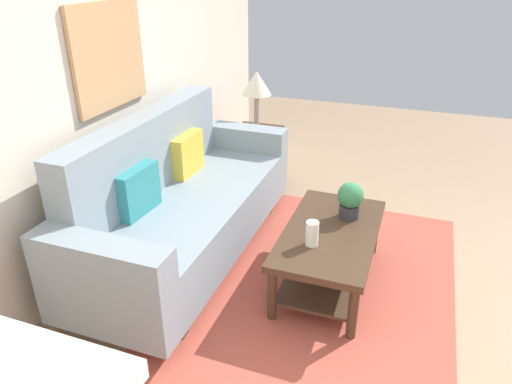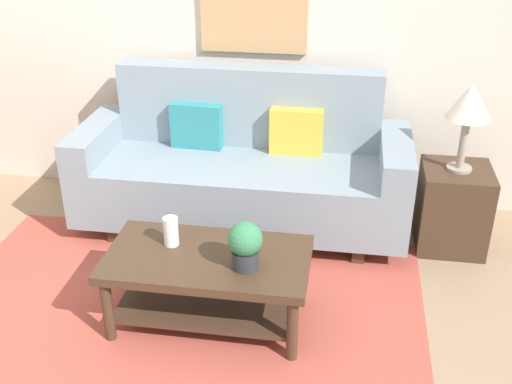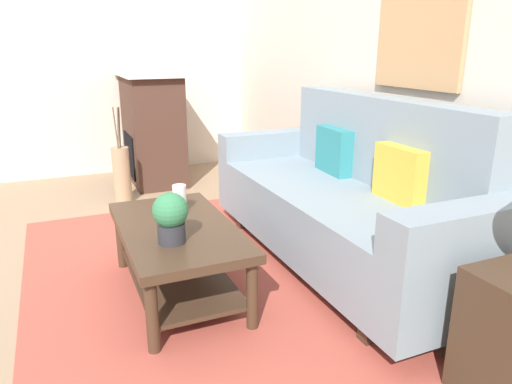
# 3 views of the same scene
# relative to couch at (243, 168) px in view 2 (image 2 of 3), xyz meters

# --- Properties ---
(ground_plane) EXTENTS (9.73, 9.73, 0.00)m
(ground_plane) POSITION_rel_couch_xyz_m (-0.19, -1.56, -0.43)
(ground_plane) COLOR #9E7F60
(wall_back) EXTENTS (5.73, 0.10, 2.70)m
(wall_back) POSITION_rel_couch_xyz_m (-0.19, 0.54, 0.92)
(wall_back) COLOR beige
(wall_back) RESTS_ON ground_plane
(area_rug) EXTENTS (2.79, 1.81, 0.01)m
(area_rug) POSITION_rel_couch_xyz_m (-0.19, -1.06, -0.42)
(area_rug) COLOR #B24C3D
(area_rug) RESTS_ON ground_plane
(couch) EXTENTS (2.25, 0.84, 1.08)m
(couch) POSITION_rel_couch_xyz_m (0.00, 0.00, 0.00)
(couch) COLOR gray
(couch) RESTS_ON ground_plane
(throw_pillow_teal) EXTENTS (0.37, 0.14, 0.32)m
(throw_pillow_teal) POSITION_rel_couch_xyz_m (-0.35, 0.13, 0.25)
(throw_pillow_teal) COLOR teal
(throw_pillow_teal) RESTS_ON couch
(throw_pillow_mustard) EXTENTS (0.36, 0.12, 0.32)m
(throw_pillow_mustard) POSITION_rel_couch_xyz_m (0.35, 0.13, 0.25)
(throw_pillow_mustard) COLOR gold
(throw_pillow_mustard) RESTS_ON couch
(coffee_table) EXTENTS (1.10, 0.60, 0.43)m
(coffee_table) POSITION_rel_couch_xyz_m (0.00, -1.12, -0.12)
(coffee_table) COLOR #422D1E
(coffee_table) RESTS_ON ground_plane
(tabletop_vase) EXTENTS (0.08, 0.08, 0.17)m
(tabletop_vase) POSITION_rel_couch_xyz_m (-0.22, -1.04, 0.08)
(tabletop_vase) COLOR white
(tabletop_vase) RESTS_ON coffee_table
(potted_plant_tabletop) EXTENTS (0.18, 0.18, 0.26)m
(potted_plant_tabletop) POSITION_rel_couch_xyz_m (0.22, -1.20, 0.14)
(potted_plant_tabletop) COLOR #2D2D33
(potted_plant_tabletop) RESTS_ON coffee_table
(side_table) EXTENTS (0.44, 0.44, 0.56)m
(side_table) POSITION_rel_couch_xyz_m (1.42, -0.07, -0.15)
(side_table) COLOR #422D1E
(side_table) RESTS_ON ground_plane
(table_lamp) EXTENTS (0.28, 0.28, 0.57)m
(table_lamp) POSITION_rel_couch_xyz_m (1.42, -0.07, 0.56)
(table_lamp) COLOR gray
(table_lamp) RESTS_ON side_table
(framed_painting) EXTENTS (0.75, 0.03, 0.69)m
(framed_painting) POSITION_rel_couch_xyz_m (0.00, 0.47, 1.04)
(framed_painting) COLOR tan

